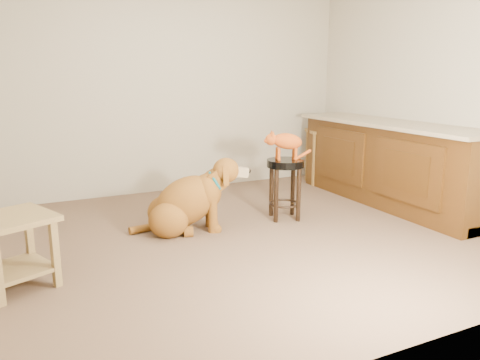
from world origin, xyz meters
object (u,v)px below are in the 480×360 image
side_table (13,241)px  golden_retriever (187,203)px  tabby_kitten (285,142)px  padded_stool (285,177)px  wood_stool (322,155)px

side_table → golden_retriever: size_ratio=0.58×
golden_retriever → tabby_kitten: tabby_kitten is taller
padded_stool → golden_retriever: bearing=176.8°
side_table → golden_retriever: (1.48, 0.63, -0.07)m
padded_stool → wood_stool: 1.73m
tabby_kitten → side_table: bearing=-149.8°
wood_stool → tabby_kitten: size_ratio=1.40×
side_table → tabby_kitten: (2.50, 0.58, 0.45)m
side_table → tabby_kitten: size_ratio=1.26×
wood_stool → golden_retriever: bearing=-154.5°
padded_stool → tabby_kitten: tabby_kitten is taller
padded_stool → wood_stool: bearing=42.2°
wood_stool → side_table: (-3.80, -1.73, -0.04)m
side_table → golden_retriever: 1.61m
padded_stool → tabby_kitten: 0.36m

